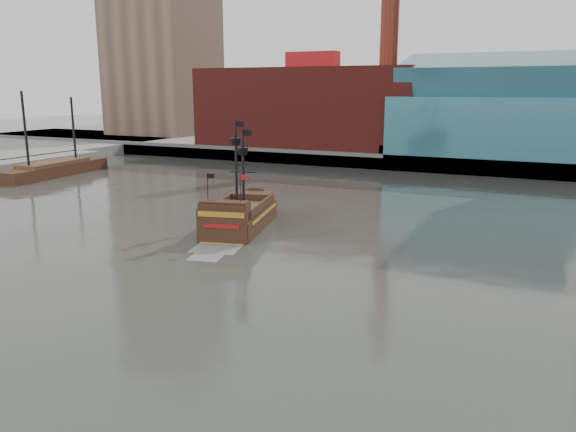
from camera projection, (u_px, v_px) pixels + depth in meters
The scene contains 6 objects.
ground at pixel (197, 297), 36.72m from camera, with size 400.00×400.00×0.00m, color #2D302A.
promenade_far at pixel (445, 148), 117.72m from camera, with size 220.00×60.00×2.00m, color slate.
seawall at pixel (413, 164), 91.61m from camera, with size 220.00×1.00×2.60m, color #4C4C49.
skyline at pixel (475, 26), 103.75m from camera, with size 149.00×45.00×62.00m.
pirate_ship at pixel (240, 219), 54.44m from camera, with size 7.63×15.27×10.98m.
docked_vessel at pixel (54, 170), 87.26m from camera, with size 6.13×20.25×13.56m.
Camera 1 is at (20.09, -28.80, 13.38)m, focal length 35.00 mm.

